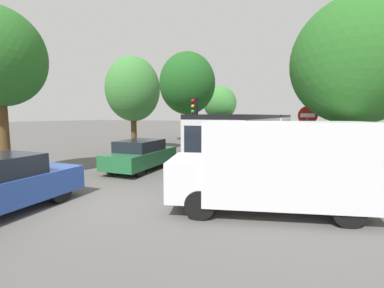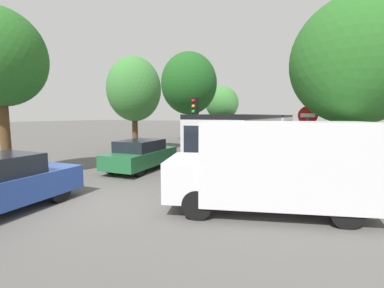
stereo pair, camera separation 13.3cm
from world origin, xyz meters
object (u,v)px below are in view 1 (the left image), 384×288
at_px(articulated_bus, 258,131).
at_px(tree_right_near, 357,62).
at_px(no_entry_sign, 307,131).
at_px(direction_sign_post, 333,114).
at_px(tree_left_far, 187,84).
at_px(queued_car_green, 141,155).
at_px(queued_car_navy, 206,141).
at_px(traffic_light, 194,115).
at_px(white_van, 275,163).
at_px(city_bus_rear, 253,124).
at_px(tree_left_mid, 133,89).
at_px(tree_left_distant, 220,103).

bearing_deg(articulated_bus, tree_right_near, 30.96).
xyz_separation_m(no_entry_sign, direction_sign_post, (1.05, 3.72, 0.68)).
xyz_separation_m(no_entry_sign, tree_left_far, (-10.50, 10.92, 3.50)).
xyz_separation_m(queued_car_green, tree_left_far, (-3.68, 12.15, 4.68)).
relative_size(queued_car_navy, tree_right_near, 0.70).
relative_size(articulated_bus, queued_car_green, 4.21).
bearing_deg(tree_left_far, queued_car_navy, -52.74).
bearing_deg(articulated_bus, traffic_light, -27.44).
bearing_deg(direction_sign_post, white_van, 64.05).
height_order(queued_car_navy, tree_right_near, tree_right_near).
distance_m(queued_car_navy, tree_right_near, 10.76).
bearing_deg(city_bus_rear, direction_sign_post, -152.64).
bearing_deg(direction_sign_post, tree_left_far, -45.40).
bearing_deg(tree_right_near, queued_car_green, -178.87).
relative_size(articulated_bus, queued_car_navy, 3.98).
height_order(tree_left_far, tree_right_near, tree_left_far).
relative_size(queued_car_navy, tree_left_far, 0.52).
xyz_separation_m(city_bus_rear, traffic_light, (1.05, -19.78, 1.10)).
xyz_separation_m(queued_car_green, no_entry_sign, (6.82, 1.23, 1.19)).
relative_size(queued_car_navy, traffic_light, 1.25).
relative_size(queued_car_green, white_van, 0.75).
height_order(articulated_bus, tree_left_mid, tree_left_mid).
bearing_deg(direction_sign_post, city_bus_rear, -80.26).
bearing_deg(traffic_light, tree_left_mid, -92.89).
relative_size(white_van, traffic_light, 1.58).
bearing_deg(traffic_light, tree_left_far, -138.75).
height_order(articulated_bus, tree_right_near, tree_right_near).
relative_size(queued_car_green, tree_left_distant, 0.66).
relative_size(articulated_bus, tree_left_distant, 2.79).
xyz_separation_m(tree_left_mid, tree_left_distant, (0.34, 16.53, -0.22)).
relative_size(city_bus_rear, queued_car_navy, 2.69).
bearing_deg(white_van, tree_left_mid, -53.14).
distance_m(direction_sign_post, tree_left_mid, 11.95).
distance_m(articulated_bus, traffic_light, 5.37).
bearing_deg(no_entry_sign, articulated_bus, -154.47).
xyz_separation_m(queued_car_navy, white_van, (5.80, -9.43, 0.51)).
bearing_deg(articulated_bus, tree_left_far, -120.24).
bearing_deg(queued_car_green, articulated_bus, -29.19).
xyz_separation_m(city_bus_rear, queued_car_navy, (0.22, -16.09, -0.67)).
height_order(queued_car_green, tree_left_far, tree_left_far).
xyz_separation_m(queued_car_navy, direction_sign_post, (7.48, -1.84, 1.82)).
height_order(no_entry_sign, tree_left_distant, tree_left_distant).
relative_size(queued_car_navy, tree_left_distant, 0.70).
bearing_deg(no_entry_sign, queued_car_navy, -130.89).
distance_m(city_bus_rear, direction_sign_post, 19.54).
bearing_deg(articulated_bus, tree_left_mid, -66.79).
relative_size(queued_car_green, tree_right_near, 0.66).
bearing_deg(articulated_bus, queued_car_navy, -73.18).
height_order(city_bus_rear, queued_car_green, city_bus_rear).
relative_size(city_bus_rear, tree_left_far, 1.39).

